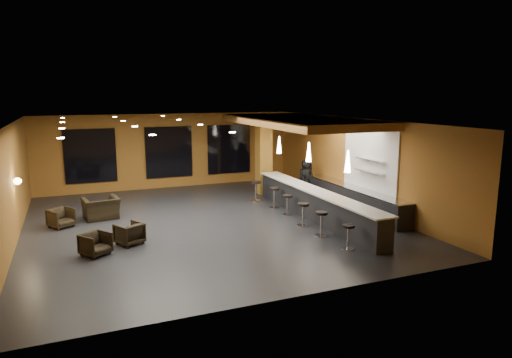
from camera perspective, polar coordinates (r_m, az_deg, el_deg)
name	(u,v)px	position (r m, az deg, el deg)	size (l,w,h in m)	color
floor	(209,223)	(16.14, -5.92, -5.52)	(12.00, 13.00, 0.10)	black
ceiling	(207,120)	(15.53, -6.18, 7.34)	(12.00, 13.00, 0.10)	black
wall_back	(168,151)	(22.04, -10.89, 3.48)	(12.00, 0.10, 3.50)	brown
wall_front	(295,222)	(9.78, 4.94, -5.33)	(12.00, 0.10, 3.50)	brown
wall_left	(9,186)	(15.22, -28.45, -0.80)	(0.10, 13.00, 3.50)	brown
wall_right	(356,163)	(18.35, 12.39, 2.01)	(0.10, 13.00, 3.50)	brown
wood_soffit	(299,121)	(17.98, 5.34, 7.19)	(3.60, 8.00, 0.28)	#9E672E
window_left	(90,156)	(21.52, -19.99, 2.72)	(2.20, 0.06, 2.40)	black
window_center	(169,152)	(21.94, -10.83, 3.32)	(2.20, 0.06, 2.40)	black
window_right	(229,149)	(22.72, -3.39, 3.74)	(2.20, 0.06, 2.40)	black
tile_backsplash	(370,160)	(17.46, 14.04, 2.33)	(0.06, 3.20, 2.40)	white
bar_counter	(314,205)	(16.50, 7.31, -3.22)	(0.60, 8.00, 1.00)	black
bar_top	(315,191)	(16.38, 7.36, -1.44)	(0.78, 8.10, 0.05)	silver
prep_counter	(353,199)	(17.97, 12.07, -2.45)	(0.70, 6.00, 0.86)	black
prep_top	(354,187)	(17.87, 12.13, -1.03)	(0.72, 6.00, 0.03)	silver
wall_shelf_lower	(369,172)	(17.28, 14.00, 0.91)	(0.30, 1.50, 0.03)	silver
wall_shelf_upper	(370,159)	(17.21, 14.06, 2.38)	(0.30, 1.50, 0.03)	silver
column	(264,155)	(20.32, 0.97, 3.08)	(0.60, 0.60, 3.50)	#906220
wall_sconce	(17,181)	(15.69, -27.67, -0.24)	(0.22, 0.22, 0.22)	#FFE5B2
pendant_0	(348,161)	(14.48, 11.40, 2.17)	(0.20, 0.20, 0.70)	white
pendant_1	(309,152)	(16.59, 6.61, 3.38)	(0.20, 0.20, 0.70)	white
pendant_2	(279,145)	(18.80, 2.92, 4.29)	(0.20, 0.20, 0.70)	white
staff_a	(307,181)	(19.15, 6.34, -0.26)	(0.60, 0.39, 1.65)	black
staff_b	(305,178)	(20.02, 6.20, 0.09)	(0.76, 0.59, 1.56)	black
staff_c	(307,178)	(20.19, 6.39, 0.08)	(0.73, 0.48, 1.50)	black
armchair_a	(96,244)	(13.54, -19.42, -7.67)	(0.68, 0.70, 0.64)	black
armchair_b	(129,234)	(14.18, -15.56, -6.59)	(0.69, 0.71, 0.65)	black
armchair_c	(61,218)	(16.66, -23.18, -4.49)	(0.70, 0.72, 0.65)	black
armchair_d	(101,208)	(17.27, -18.81, -3.47)	(1.19, 1.04, 0.77)	black
bar_stool_0	(348,234)	(13.45, 11.46, -6.71)	(0.37, 0.37, 0.73)	silver
bar_stool_1	(321,221)	(14.51, 8.18, -5.16)	(0.40, 0.40, 0.79)	silver
bar_stool_2	(303,211)	(15.52, 5.91, -4.06)	(0.40, 0.40, 0.79)	silver
bar_stool_3	(288,202)	(16.87, 3.96, -2.91)	(0.38, 0.38, 0.76)	silver
bar_stool_4	(274,195)	(17.84, 2.32, -2.01)	(0.41, 0.41, 0.81)	silver
bar_stool_5	(256,188)	(18.96, 0.00, -1.18)	(0.43, 0.43, 0.84)	silver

